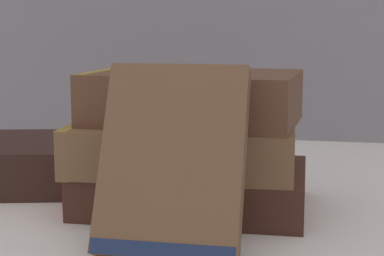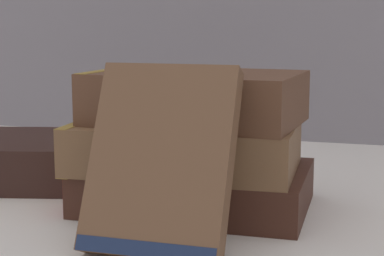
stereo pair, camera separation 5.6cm
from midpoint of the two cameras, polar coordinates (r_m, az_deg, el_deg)
name	(u,v)px [view 1 (the left image)]	position (r m, az deg, el deg)	size (l,w,h in m)	color
ground_plane	(192,209)	(0.64, -2.53, -7.27)	(3.00, 3.00, 0.00)	white
book_flat_bottom	(188,187)	(0.64, -2.88, -5.26)	(0.22, 0.15, 0.04)	#422319
book_flat_middle	(178,146)	(0.63, -3.85, -1.66)	(0.22, 0.14, 0.05)	brown
book_flat_top	(189,97)	(0.62, -2.81, 2.73)	(0.21, 0.14, 0.05)	brown
book_leaning_front	(172,167)	(0.51, -4.94, -3.49)	(0.11, 0.09, 0.15)	brown
pocket_watch	(208,70)	(0.60, -1.22, 5.14)	(0.05, 0.06, 0.01)	silver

